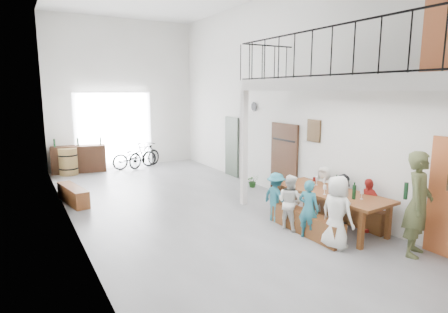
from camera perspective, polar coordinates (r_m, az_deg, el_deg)
floor at (r=9.51m, az=-5.16°, el=-7.64°), size 12.00×12.00×0.00m
room_walls at (r=9.09m, az=-5.52°, el=14.25°), size 12.00×12.00×12.00m
gateway_portal at (r=14.66m, az=-16.40°, el=3.82°), size 2.80×0.08×2.80m
right_wall_decor at (r=9.13m, az=15.40°, el=2.52°), size 0.07×8.28×5.07m
balcony at (r=7.67m, az=18.68°, el=10.16°), size 1.52×5.62×4.00m
tasting_table at (r=8.22m, az=15.91°, el=-5.68°), size 1.24×2.59×0.79m
bench_inner at (r=7.92m, az=12.20°, el=-9.77°), size 0.31×1.94×0.45m
bench_wall at (r=8.83m, az=18.01°, el=-7.91°), size 0.31×2.03×0.47m
tableware at (r=8.15m, az=16.69°, el=-4.28°), size 0.59×1.33×0.35m
side_bench at (r=10.47m, az=-22.01°, el=-5.44°), size 0.60×1.58×0.44m
oak_barrel at (r=13.96m, az=-22.65°, el=-0.73°), size 0.63×0.63×0.92m
serving_counter at (r=14.25m, az=-21.23°, el=-0.36°), size 1.87×0.79×0.96m
counter_bottles at (r=14.16m, az=-21.38°, el=2.10°), size 1.55×0.30×0.28m
guest_left_a at (r=7.21m, az=16.81°, el=-8.14°), size 0.50×0.71×1.36m
guest_left_b at (r=7.56m, az=12.76°, el=-7.84°), size 0.42×0.50×1.18m
guest_left_c at (r=7.99m, az=9.99°, el=-6.83°), size 0.56×0.65×1.16m
guest_left_d at (r=8.40m, az=7.91°, el=-6.15°), size 0.46×0.74×1.10m
guest_right_a at (r=8.31m, az=20.99°, el=-6.88°), size 0.30×0.66×1.11m
guest_right_b at (r=8.70m, az=17.51°, el=-6.02°), size 0.34×1.01×1.08m
guest_right_c at (r=9.19m, az=14.92°, el=-4.92°), size 0.51×0.63×1.12m
host_standing at (r=7.37m, az=27.47°, el=-6.44°), size 0.80×0.69×1.86m
potted_plant at (r=11.32m, az=4.42°, el=-3.74°), size 0.42×0.39×0.38m
bicycle_near at (r=14.40m, az=-13.46°, el=0.07°), size 1.82×0.87×0.92m
bicycle_far at (r=14.48m, az=-12.02°, el=0.26°), size 1.62×1.15×0.96m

